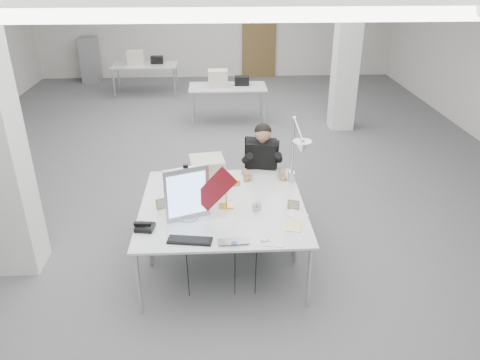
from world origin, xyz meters
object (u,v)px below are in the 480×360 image
object	(u,v)px
seated_person	(262,157)
laptop	(234,244)
monitor	(187,193)
beige_monitor	(207,173)
office_chair	(261,179)
architect_lamp	(296,156)
bankers_lamp	(226,193)
desk_phone	(145,227)
desk_main	(223,227)

from	to	relation	value
seated_person	laptop	distance (m)	1.84
monitor	beige_monitor	xyz separation A→B (m)	(0.20, 0.73, -0.11)
office_chair	beige_monitor	world-z (taller)	beige_monitor
architect_lamp	office_chair	bearing A→B (deg)	96.59
laptop	bankers_lamp	size ratio (longest dim) A/B	0.87
seated_person	desk_phone	size ratio (longest dim) A/B	4.52
desk_main	desk_phone	size ratio (longest dim) A/B	9.97
seated_person	laptop	bearing A→B (deg)	-90.80
office_chair	beige_monitor	distance (m)	0.98
office_chair	laptop	bearing A→B (deg)	-90.43
monitor	architect_lamp	bearing A→B (deg)	4.36
office_chair	bankers_lamp	size ratio (longest dim) A/B	3.28
desk_main	desk_phone	world-z (taller)	desk_phone
desk_main	monitor	xyz separation A→B (m)	(-0.36, 0.17, 0.30)
beige_monitor	seated_person	bearing A→B (deg)	28.86
office_chair	seated_person	xyz separation A→B (m)	(0.00, -0.05, 0.34)
desk_main	seated_person	xyz separation A→B (m)	(0.53, 1.42, 0.16)
desk_main	bankers_lamp	world-z (taller)	bankers_lamp
office_chair	desk_phone	distance (m)	2.01
office_chair	laptop	xyz separation A→B (m)	(-0.44, -1.83, 0.21)
laptop	architect_lamp	distance (m)	1.40
monitor	architect_lamp	distance (m)	1.35
laptop	architect_lamp	size ratio (longest dim) A/B	0.34
laptop	desk_phone	world-z (taller)	desk_phone
bankers_lamp	beige_monitor	bearing A→B (deg)	109.34
office_chair	desk_phone	world-z (taller)	office_chair
desk_main	monitor	size ratio (longest dim) A/B	3.09
desk_main	seated_person	size ratio (longest dim) A/B	2.20
bankers_lamp	beige_monitor	distance (m)	0.55
desk_phone	architect_lamp	world-z (taller)	architect_lamp
bankers_lamp	desk_main	bearing A→B (deg)	-99.20
office_chair	laptop	distance (m)	1.90
seated_person	beige_monitor	distance (m)	0.88
desk_main	office_chair	bearing A→B (deg)	70.06
seated_person	monitor	size ratio (longest dim) A/B	1.40
office_chair	monitor	size ratio (longest dim) A/B	1.92
laptop	desk_phone	xyz separation A→B (m)	(-0.88, 0.33, 0.01)
monitor	desk_phone	bearing A→B (deg)	-175.53
office_chair	monitor	xyz separation A→B (m)	(-0.90, -1.30, 0.49)
seated_person	monitor	world-z (taller)	monitor
desk_phone	beige_monitor	distance (m)	1.13
bankers_lamp	monitor	bearing A→B (deg)	-154.57
seated_person	beige_monitor	world-z (taller)	seated_person
desk_main	beige_monitor	xyz separation A→B (m)	(-0.17, 0.90, 0.19)
desk_phone	architect_lamp	xyz separation A→B (m)	(1.64, 0.77, 0.41)
beige_monitor	desk_main	bearing A→B (deg)	-87.53
desk_main	seated_person	bearing A→B (deg)	69.42
monitor	desk_phone	size ratio (longest dim) A/B	3.22
beige_monitor	monitor	bearing A→B (deg)	-113.08
seated_person	desk_main	bearing A→B (deg)	-97.60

